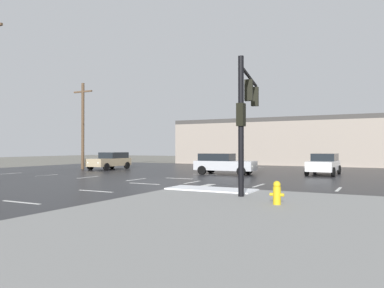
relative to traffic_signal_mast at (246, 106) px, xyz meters
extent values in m
plane|color=slate|center=(-6.73, 4.17, -3.85)|extent=(120.00, 120.00, 0.00)
cube|color=#232326|center=(-6.73, 4.17, -3.84)|extent=(44.00, 44.00, 0.02)
cube|color=white|center=(-1.73, 0.17, -3.68)|extent=(4.00, 1.60, 0.06)
cube|color=silver|center=(-6.73, -5.83, -3.82)|extent=(2.00, 0.15, 0.01)
cube|color=silver|center=(-6.73, -1.83, -3.82)|extent=(2.00, 0.15, 0.01)
cube|color=silver|center=(-6.73, 2.17, -3.82)|extent=(2.00, 0.15, 0.01)
cube|color=silver|center=(-6.73, 6.17, -3.82)|extent=(2.00, 0.15, 0.01)
cube|color=silver|center=(-6.73, 10.17, -3.82)|extent=(2.00, 0.15, 0.01)
cube|color=silver|center=(-6.73, 14.17, -3.82)|extent=(2.00, 0.15, 0.01)
cube|color=silver|center=(-6.73, 18.17, -3.82)|extent=(2.00, 0.15, 0.01)
cube|color=silver|center=(-6.73, 22.17, -3.82)|extent=(2.00, 0.15, 0.01)
cube|color=silver|center=(-20.73, 4.17, -3.82)|extent=(0.15, 2.00, 0.01)
cube|color=silver|center=(-16.73, 4.17, -3.82)|extent=(0.15, 2.00, 0.01)
cube|color=silver|center=(-12.73, 4.17, -3.82)|extent=(0.15, 2.00, 0.01)
cube|color=silver|center=(-8.73, 4.17, -3.82)|extent=(0.15, 2.00, 0.01)
cube|color=silver|center=(-4.73, 4.17, -3.82)|extent=(0.15, 2.00, 0.01)
cube|color=silver|center=(-0.73, 4.17, -3.82)|extent=(0.15, 2.00, 0.01)
cube|color=silver|center=(3.27, 4.17, -3.82)|extent=(0.15, 2.00, 0.01)
cube|color=silver|center=(-3.23, 0.17, -3.82)|extent=(0.45, 7.00, 0.01)
cylinder|color=black|center=(0.25, -1.36, -0.95)|extent=(0.22, 0.22, 5.51)
cylinder|color=black|center=(-0.19, 1.03, 1.40)|extent=(1.03, 4.80, 0.14)
cube|color=black|center=(-0.15, 0.79, 0.78)|extent=(0.41, 0.34, 0.95)
sphere|color=#19D833|center=(-0.18, 0.94, 1.06)|extent=(0.20, 0.20, 0.20)
cube|color=black|center=(-0.55, 2.93, 0.78)|extent=(0.41, 0.34, 0.95)
sphere|color=#19D833|center=(-0.58, 3.09, 1.06)|extent=(0.20, 0.20, 0.20)
cube|color=black|center=(0.25, -1.36, -0.51)|extent=(0.28, 0.36, 0.90)
cylinder|color=gold|center=(2.03, -2.77, -3.41)|extent=(0.26, 0.26, 0.60)
sphere|color=gold|center=(2.03, -2.77, -3.04)|extent=(0.25, 0.25, 0.25)
cylinder|color=gold|center=(1.85, -2.77, -3.38)|extent=(0.12, 0.11, 0.11)
cylinder|color=gold|center=(2.21, -2.77, -3.38)|extent=(0.12, 0.11, 0.11)
cube|color=gray|center=(-6.41, 30.40, -1.34)|extent=(24.41, 8.00, 5.02)
cube|color=#3F3D3A|center=(-6.41, 30.40, 1.42)|extent=(24.41, 8.00, 0.50)
cube|color=#B7BABF|center=(-5.41, 10.94, -3.15)|extent=(4.58, 2.00, 0.70)
cube|color=black|center=(-6.09, 10.91, -2.52)|extent=(2.55, 1.77, 0.55)
cylinder|color=black|center=(-3.92, 11.91, -3.50)|extent=(0.67, 0.25, 0.66)
cylinder|color=black|center=(-3.84, 10.11, -3.50)|extent=(0.67, 0.25, 0.66)
cylinder|color=black|center=(-6.98, 11.77, -3.50)|extent=(0.67, 0.25, 0.66)
cylinder|color=black|center=(-6.90, 9.97, -3.50)|extent=(0.67, 0.25, 0.66)
sphere|color=white|center=(-3.24, 11.62, -3.15)|extent=(0.18, 0.18, 0.18)
sphere|color=white|center=(-3.19, 10.47, -3.15)|extent=(0.18, 0.18, 0.18)
cube|color=tan|center=(-17.47, 12.03, -3.15)|extent=(1.89, 4.53, 0.70)
cube|color=black|center=(-17.48, 12.71, -2.52)|extent=(1.70, 2.51, 0.55)
cylinder|color=black|center=(-16.54, 10.52, -3.50)|extent=(0.23, 0.66, 0.66)
cylinder|color=black|center=(-18.34, 10.49, -3.50)|extent=(0.23, 0.66, 0.66)
cylinder|color=black|center=(-16.60, 13.58, -3.50)|extent=(0.23, 0.66, 0.66)
cylinder|color=black|center=(-18.40, 13.54, -3.50)|extent=(0.23, 0.66, 0.66)
sphere|color=white|center=(-16.85, 9.84, -3.15)|extent=(0.18, 0.18, 0.18)
sphere|color=white|center=(-18.00, 9.82, -3.15)|extent=(0.18, 0.18, 0.18)
cube|color=white|center=(1.25, 13.88, -3.15)|extent=(1.91, 4.54, 0.70)
cube|color=black|center=(1.27, 14.55, -2.52)|extent=(1.72, 2.52, 0.55)
cylinder|color=black|center=(2.11, 12.33, -3.50)|extent=(0.24, 0.67, 0.66)
cylinder|color=black|center=(0.31, 12.37, -3.50)|extent=(0.24, 0.67, 0.66)
cylinder|color=black|center=(2.19, 15.39, -3.50)|extent=(0.24, 0.67, 0.66)
cylinder|color=black|center=(0.39, 15.43, -3.50)|extent=(0.24, 0.67, 0.66)
sphere|color=white|center=(1.77, 11.66, -3.15)|extent=(0.18, 0.18, 0.18)
sphere|color=white|center=(0.62, 11.69, -3.15)|extent=(0.18, 0.18, 0.18)
cylinder|color=brown|center=(-20.00, 11.26, 0.22)|extent=(0.28, 0.28, 8.13)
cube|color=brown|center=(-20.00, 11.26, 3.49)|extent=(2.20, 0.14, 0.14)
camera|label=1|loc=(5.21, -15.19, -1.79)|focal=34.81mm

